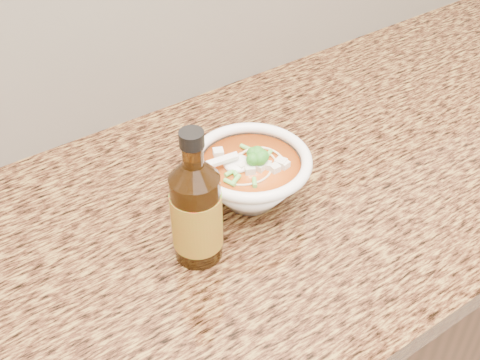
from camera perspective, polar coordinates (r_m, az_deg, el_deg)
counter_slab at (r=0.96m, az=-2.33°, el=-4.02°), size 4.00×0.68×0.04m
soup_bowl at (r=0.94m, az=0.99°, el=0.25°), size 0.21×0.19×0.11m
hot_sauce_bottle at (r=0.83m, az=-4.16°, el=-3.05°), size 0.08×0.08×0.22m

